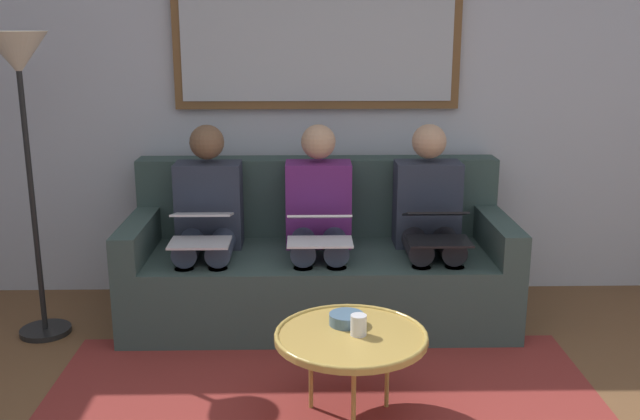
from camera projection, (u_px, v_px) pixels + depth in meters
The scene contains 13 objects.
wall_rear at pixel (317, 89), 4.48m from camera, with size 6.00×0.12×2.60m, color #B7BCC6.
couch at pixel (319, 264), 4.26m from camera, with size 2.20×0.90×0.90m.
framed_mirror at pixel (317, 49), 4.33m from camera, with size 1.74×0.05×0.72m.
coffee_table at pixel (351, 337), 3.06m from camera, with size 0.66×0.66×0.41m.
cup at pixel (359, 325), 3.04m from camera, with size 0.07×0.07×0.09m, color silver.
bowl at pixel (346, 319), 3.16m from camera, with size 0.15×0.15×0.05m, color slate.
person_left at pixel (429, 218), 4.13m from camera, with size 0.38×0.58×1.14m.
laptop_black at pixel (437, 226), 3.90m from camera, with size 0.33×0.37×0.16m.
person_middle at pixel (319, 219), 4.12m from camera, with size 0.38×0.58×1.14m.
laptop_white at pixel (320, 228), 3.88m from camera, with size 0.35×0.34×0.15m.
person_right at pixel (207, 219), 4.10m from camera, with size 0.38×0.58×1.14m.
laptop_silver at pixel (201, 227), 3.86m from camera, with size 0.32×0.37×0.15m.
standing_lamp at pixel (21, 88), 3.70m from camera, with size 0.32×0.32×1.66m.
Camera 1 is at (0.08, 1.93, 1.68)m, focal length 40.15 mm.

